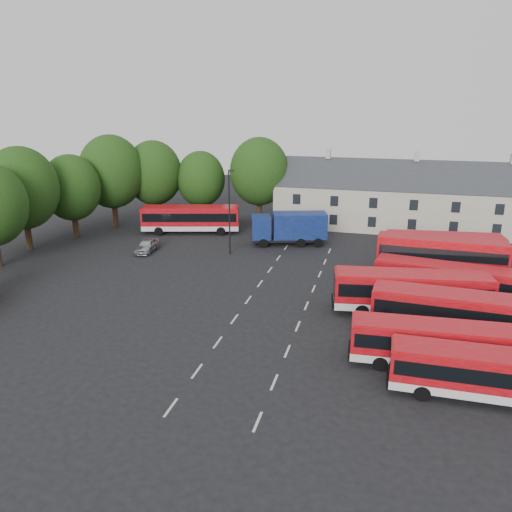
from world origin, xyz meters
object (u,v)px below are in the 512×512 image
Objects in this scene: lamppost at (230,210)px; bus_dd_south at (440,259)px; bus_row_a at (485,371)px; silver_car at (147,245)px; box_truck at (290,227)px.

bus_dd_south is at bearing -11.97° from lamppost.
bus_row_a reaches higher than silver_car.
lamppost reaches higher than bus_row_a.
bus_dd_south reaches higher than box_truck.
bus_dd_south is 30.67m from silver_car.
box_truck is at bearing 43.55° from lamppost.
box_truck reaches higher than silver_car.
bus_dd_south is at bearing 93.40° from bus_row_a.
silver_car is (-14.83, -6.88, -1.39)m from box_truck.
box_truck is 2.12× the size of silver_car.
bus_dd_south reaches higher than bus_row_a.
lamppost is at bearing 134.64° from bus_row_a.
silver_car is (-30.47, 2.96, -1.86)m from bus_dd_south.
silver_car is (-31.50, 21.13, -1.04)m from bus_row_a.
box_truck reaches higher than bus_row_a.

